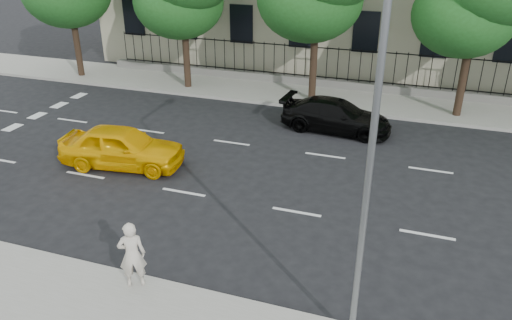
{
  "coord_description": "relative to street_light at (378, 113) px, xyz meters",
  "views": [
    {
      "loc": [
        3.18,
        -10.86,
        8.41
      ],
      "look_at": [
        -1.55,
        3.0,
        1.39
      ],
      "focal_mm": 35.0,
      "sensor_mm": 36.0,
      "label": 1
    }
  ],
  "objects": [
    {
      "name": "ground",
      "position": [
        -2.5,
        1.77,
        -5.15
      ],
      "size": [
        120.0,
        120.0,
        0.0
      ],
      "primitive_type": "plane",
      "color": "black",
      "rests_on": "ground"
    },
    {
      "name": "far_sidewalk",
      "position": [
        -2.5,
        15.77,
        -5.07
      ],
      "size": [
        60.0,
        4.0,
        0.15
      ],
      "primitive_type": "cube",
      "color": "gray",
      "rests_on": "ground"
    },
    {
      "name": "lane_markings",
      "position": [
        -2.5,
        6.52,
        -5.14
      ],
      "size": [
        49.6,
        4.62,
        0.01
      ],
      "primitive_type": null,
      "color": "silver",
      "rests_on": "ground"
    },
    {
      "name": "iron_fence",
      "position": [
        -2.5,
        17.47,
        -4.5
      ],
      "size": [
        30.0,
        0.5,
        2.2
      ],
      "color": "slate",
      "rests_on": "far_sidewalk"
    },
    {
      "name": "street_light",
      "position": [
        0.0,
        0.0,
        0.0
      ],
      "size": [
        0.25,
        3.32,
        8.05
      ],
      "color": "slate",
      "rests_on": "near_sidewalk"
    },
    {
      "name": "yellow_taxi",
      "position": [
        -9.57,
        5.41,
        -4.36
      ],
      "size": [
        4.84,
        2.47,
        1.58
      ],
      "primitive_type": "imported",
      "rotation": [
        0.0,
        0.0,
        1.71
      ],
      "color": "#F8B402",
      "rests_on": "ground"
    },
    {
      "name": "black_sedan",
      "position": [
        -2.63,
        11.53,
        -4.45
      ],
      "size": [
        4.97,
        2.33,
        1.4
      ],
      "primitive_type": "imported",
      "rotation": [
        0.0,
        0.0,
        1.49
      ],
      "color": "black",
      "rests_on": "ground"
    },
    {
      "name": "woman_near",
      "position": [
        -5.41,
        -0.63,
        -4.09
      ],
      "size": [
        0.79,
        0.71,
        1.82
      ],
      "primitive_type": "imported",
      "rotation": [
        0.0,
        0.0,
        3.66
      ],
      "color": "beige",
      "rests_on": "near_sidewalk"
    }
  ]
}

